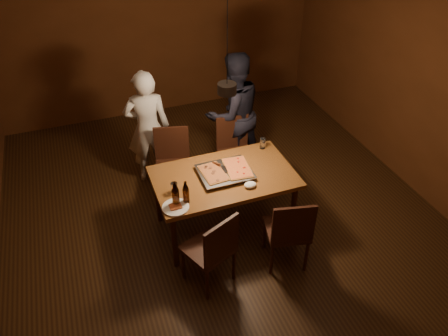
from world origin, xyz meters
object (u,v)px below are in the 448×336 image
object	(u,v)px
dining_table	(224,181)
diner_dark	(233,113)
chair_far_right	(235,145)
chair_near_left	(214,246)
pendant_lamp	(227,88)
chair_far_left	(172,157)
chair_near_right	(290,228)
beer_bottle_a	(175,193)
diner_white	(148,128)
pizza_tray	(225,173)
beer_bottle_b	(186,192)
plate_slice	(176,207)

from	to	relation	value
dining_table	diner_dark	xyz separation A→B (m)	(0.54, 1.11, 0.13)
dining_table	chair_far_right	world-z (taller)	chair_far_right
chair_near_left	pendant_lamp	bearing A→B (deg)	37.62
dining_table	chair_far_left	xyz separation A→B (m)	(-0.36, 0.82, -0.14)
diner_dark	pendant_lamp	distance (m)	1.53
chair_near_right	beer_bottle_a	distance (m)	1.17
dining_table	chair_near_right	bearing A→B (deg)	-61.51
diner_white	pendant_lamp	xyz separation A→B (m)	(0.59, -1.20, 1.00)
chair_far_right	pendant_lamp	distance (m)	1.51
chair_near_left	pizza_tray	size ratio (longest dim) A/B	1.01
chair_far_right	diner_dark	bearing A→B (deg)	-105.53
chair_far_right	beer_bottle_b	bearing A→B (deg)	51.42
pizza_tray	diner_dark	world-z (taller)	diner_dark
chair_near_right	beer_bottle_a	bearing A→B (deg)	167.48
chair_far_right	plate_slice	size ratio (longest dim) A/B	1.84
beer_bottle_b	chair_near_right	bearing A→B (deg)	-28.18
chair_far_right	plate_slice	xyz separation A→B (m)	(-1.06, -1.13, 0.22)
chair_far_right	pizza_tray	distance (m)	0.94
chair_far_left	beer_bottle_a	xyz separation A→B (m)	(-0.24, -1.10, 0.35)
dining_table	chair_far_left	world-z (taller)	chair_far_left
dining_table	chair_near_right	distance (m)	0.87
dining_table	chair_far_right	bearing A→B (deg)	61.29
beer_bottle_b	pendant_lamp	xyz separation A→B (m)	(0.53, 0.29, 0.89)
pendant_lamp	chair_near_right	bearing A→B (deg)	-64.32
chair_near_left	pizza_tray	distance (m)	0.87
diner_white	chair_far_right	bearing A→B (deg)	166.91
chair_far_left	chair_far_right	xyz separation A→B (m)	(0.81, -0.02, 0.00)
chair_far_left	diner_dark	bearing A→B (deg)	-147.28
beer_bottle_a	chair_near_left	bearing A→B (deg)	-63.50
chair_near_right	diner_dark	xyz separation A→B (m)	(0.13, 1.87, 0.27)
chair_far_right	beer_bottle_a	xyz separation A→B (m)	(-1.04, -1.08, 0.35)
plate_slice	diner_dark	world-z (taller)	diner_dark
chair_far_left	beer_bottle_a	size ratio (longest dim) A/B	1.85
diner_white	chair_near_left	bearing A→B (deg)	104.53
beer_bottle_b	pendant_lamp	bearing A→B (deg)	28.77
chair_near_right	plate_slice	world-z (taller)	chair_near_right
beer_bottle_a	diner_white	world-z (taller)	diner_white
beer_bottle_a	diner_dark	xyz separation A→B (m)	(1.14, 1.39, -0.08)
chair_far_left	chair_near_right	xyz separation A→B (m)	(0.77, -1.58, 0.00)
chair_far_right	diner_white	xyz separation A→B (m)	(-1.00, 0.41, 0.22)
chair_near_left	beer_bottle_a	bearing A→B (deg)	92.83
chair_far_left	pizza_tray	xyz separation A→B (m)	(0.38, -0.81, 0.24)
plate_slice	diner_dark	size ratio (longest dim) A/B	0.16
diner_white	pendant_lamp	distance (m)	1.67
chair_far_right	pendant_lamp	size ratio (longest dim) A/B	0.44
dining_table	chair_near_left	bearing A→B (deg)	-117.10
chair_far_right	pizza_tray	xyz separation A→B (m)	(-0.43, -0.80, 0.24)
plate_slice	chair_near_right	bearing A→B (deg)	-23.02
chair_near_left	beer_bottle_a	world-z (taller)	beer_bottle_a
dining_table	pendant_lamp	size ratio (longest dim) A/B	1.36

